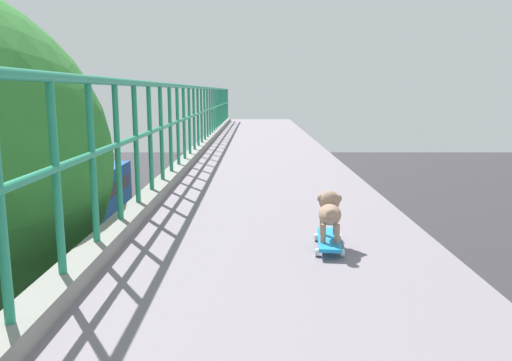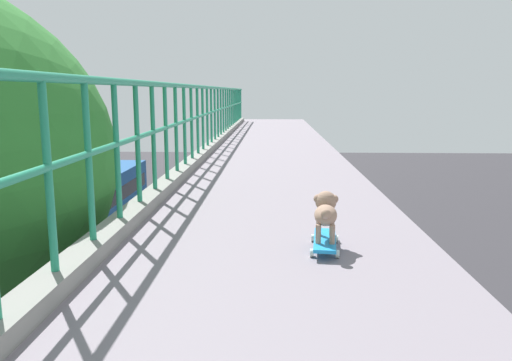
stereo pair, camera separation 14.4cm
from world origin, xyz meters
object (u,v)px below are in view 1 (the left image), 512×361
city_bus (77,207)px  toy_skateboard (330,240)px  car_grey_fifth (59,351)px  small_dog (331,210)px

city_bus → toy_skateboard: 22.02m
car_grey_fifth → toy_skateboard: (5.60, -8.48, 5.56)m
small_dog → toy_skateboard: bearing=-99.6°
car_grey_fifth → small_dog: (5.60, -8.45, 5.77)m
city_bus → small_dog: 22.04m
small_dog → car_grey_fifth: bearing=123.5°
toy_skateboard → small_dog: small_dog is taller
toy_skateboard → city_bus: bearing=114.7°
car_grey_fifth → small_dog: small_dog is taller
city_bus → toy_skateboard: toy_skateboard is taller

